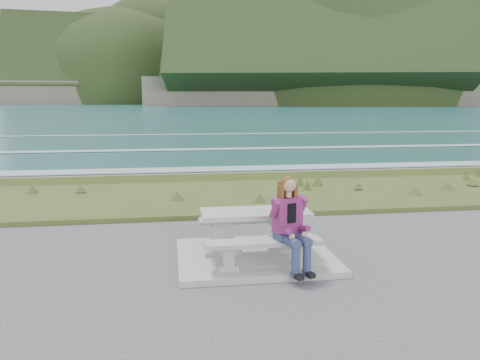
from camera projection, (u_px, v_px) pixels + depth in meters
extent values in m
cube|color=#AEADA8|center=(255.00, 257.00, 7.91)|extent=(2.60, 2.10, 0.10)
cube|color=#AEADA8|center=(224.00, 253.00, 7.81)|extent=(0.62, 0.12, 0.08)
cube|color=#AEADA8|center=(223.00, 236.00, 7.76)|extent=(0.34, 0.09, 0.51)
cube|color=#AEADA8|center=(223.00, 219.00, 7.71)|extent=(0.62, 0.12, 0.08)
cube|color=#AEADA8|center=(286.00, 250.00, 7.97)|extent=(0.62, 0.12, 0.08)
cube|color=#AEADA8|center=(287.00, 233.00, 7.92)|extent=(0.34, 0.09, 0.51)
cube|color=#AEADA8|center=(287.00, 217.00, 7.87)|extent=(0.62, 0.12, 0.08)
cube|color=#AEADA8|center=(255.00, 213.00, 7.78)|extent=(1.80, 0.75, 0.08)
cube|color=#AEADA8|center=(229.00, 268.00, 7.13)|extent=(0.30, 0.12, 0.08)
cube|color=#AEADA8|center=(229.00, 258.00, 7.11)|extent=(0.17, 0.09, 0.22)
cube|color=#AEADA8|center=(229.00, 249.00, 7.08)|extent=(0.30, 0.12, 0.08)
cube|color=#AEADA8|center=(297.00, 264.00, 7.29)|extent=(0.30, 0.12, 0.08)
cube|color=#AEADA8|center=(297.00, 255.00, 7.26)|extent=(0.17, 0.09, 0.22)
cube|color=#AEADA8|center=(298.00, 246.00, 7.24)|extent=(0.30, 0.12, 0.08)
cube|color=#AEADA8|center=(264.00, 243.00, 7.15)|extent=(1.80, 0.35, 0.07)
cube|color=#AEADA8|center=(219.00, 241.00, 8.50)|extent=(0.30, 0.12, 0.08)
cube|color=#AEADA8|center=(219.00, 233.00, 8.47)|extent=(0.17, 0.09, 0.22)
cube|color=#AEADA8|center=(219.00, 225.00, 8.45)|extent=(0.30, 0.12, 0.08)
cube|color=#AEADA8|center=(277.00, 238.00, 8.65)|extent=(0.30, 0.12, 0.08)
cube|color=#AEADA8|center=(277.00, 230.00, 8.63)|extent=(0.17, 0.09, 0.22)
cube|color=#AEADA8|center=(277.00, 222.00, 8.60)|extent=(0.30, 0.12, 0.08)
cube|color=#AEADA8|center=(248.00, 220.00, 8.51)|extent=(1.80, 0.35, 0.07)
cube|color=#304C1C|center=(223.00, 198.00, 12.79)|extent=(160.00, 4.50, 0.22)
cube|color=#675E4D|center=(213.00, 180.00, 15.62)|extent=(160.00, 0.80, 2.20)
plane|color=#20575B|center=(171.00, 104.00, 427.26)|extent=(1600.00, 1600.00, 0.00)
cube|color=silver|center=(202.00, 195.00, 21.86)|extent=(220.00, 3.00, 0.06)
cube|color=silver|center=(193.00, 169.00, 29.65)|extent=(220.00, 2.00, 0.06)
cube|color=silver|center=(186.00, 150.00, 41.35)|extent=(220.00, 1.40, 0.06)
cube|color=silver|center=(181.00, 134.00, 58.89)|extent=(220.00, 1.00, 0.06)
cube|color=#675E4D|center=(348.00, 93.00, 347.10)|extent=(296.14, 193.70, 18.00)
ellipsoid|color=#203116|center=(348.00, 89.00, 346.58)|extent=(311.77, 210.10, 225.42)
cube|color=#675E4D|center=(127.00, 94.00, 429.67)|extent=(201.55, 149.04, 18.00)
ellipsoid|color=#203116|center=(127.00, 91.00, 429.15)|extent=(211.86, 162.91, 145.86)
cube|color=navy|center=(295.00, 254.00, 7.03)|extent=(0.57, 0.80, 0.57)
cube|color=#7F2361|center=(287.00, 215.00, 7.15)|extent=(0.47, 0.35, 0.54)
sphere|color=#D8A387|center=(289.00, 185.00, 7.05)|extent=(0.23, 0.23, 0.23)
sphere|color=#552F13|center=(288.00, 184.00, 7.07)|extent=(0.25, 0.25, 0.25)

